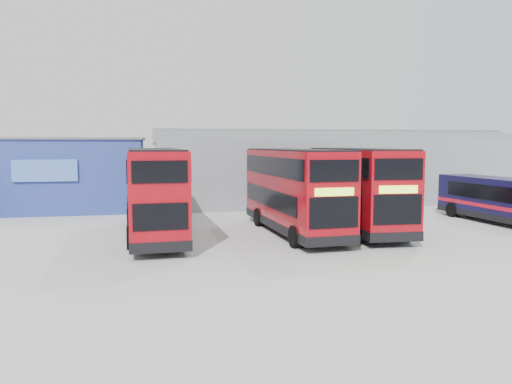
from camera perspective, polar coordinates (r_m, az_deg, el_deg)
name	(u,v)px	position (r m, az deg, el deg)	size (l,w,h in m)	color
ground_plane	(327,254)	(21.68, 8.11, -7.04)	(120.00, 120.00, 0.00)	#AAAAA5
office_block	(57,173)	(38.57, -21.76, 1.99)	(12.30, 8.32, 5.12)	navy
maintenance_shed	(337,169)	(42.75, 9.25, 2.65)	(30.50, 12.00, 5.89)	gray
double_decker_left	(154,194)	(25.43, -11.61, -0.18)	(3.09, 10.66, 4.46)	#990811
double_decker_centre	(293,192)	(26.21, 4.31, 0.05)	(3.17, 10.59, 4.42)	#990811
double_decker_right	(356,189)	(27.75, 11.39, 0.29)	(3.06, 10.64, 4.45)	#990811
single_decker_blue	(507,202)	(32.46, 26.75, -1.02)	(2.96, 10.02, 2.68)	black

